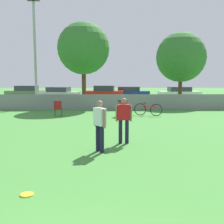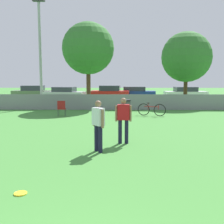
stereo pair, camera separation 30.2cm
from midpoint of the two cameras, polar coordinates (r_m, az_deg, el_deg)
The scene contains 15 objects.
fence_backline at distance 19.86m, azimuth -2.66°, elevation 2.03°, with size 25.65×0.07×1.21m.
light_pole at distance 22.38m, azimuth -15.81°, elevation 13.33°, with size 0.90×0.36×8.16m.
tree_near_pole at distance 21.66m, azimuth -6.23°, elevation 12.72°, with size 3.91×3.91×6.41m.
tree_far_right at distance 24.50m, azimuth 13.49°, elevation 10.77°, with size 4.15×4.15×6.04m.
player_receiver_white at distance 8.59m, azimuth -3.51°, elevation -2.16°, with size 0.42×0.48×1.59m.
player_defender_red at distance 9.68m, azimuth 1.51°, elevation -1.10°, with size 0.57×0.22×1.59m.
frisbee_disc at distance 6.00m, azimuth -18.34°, elevation -15.62°, with size 0.26×0.26×0.03m.
folding_chair_sideline at distance 16.84m, azimuth -11.42°, elevation 0.87°, with size 0.49×0.49×0.92m.
bicycle_sideline at distance 16.95m, azimuth 6.85°, elevation 0.52°, with size 1.62×0.65×0.78m.
trash_bin at distance 16.66m, azimuth 1.66°, elevation 0.86°, with size 0.58×0.58×0.98m.
parked_car_olive at distance 31.21m, azimuth -17.18°, elevation 3.80°, with size 4.21×1.76×1.43m.
parked_car_silver at distance 29.32m, azimuth -11.10°, elevation 3.70°, with size 4.44×2.51×1.31m.
parked_car_red at distance 29.22m, azimuth -1.85°, elevation 3.91°, with size 4.10×2.15×1.45m.
parked_car_blue at distance 30.72m, azimuth 3.12°, elevation 3.96°, with size 4.59×1.95×1.28m.
parked_car_white at distance 30.67m, azimuth 13.24°, elevation 3.78°, with size 4.39×1.98×1.29m.
Camera 1 is at (0.45, -1.78, 2.29)m, focal length 45.00 mm.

